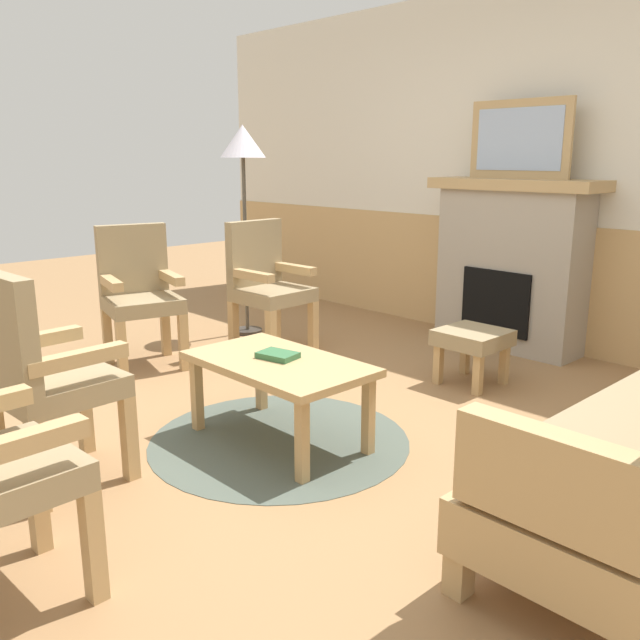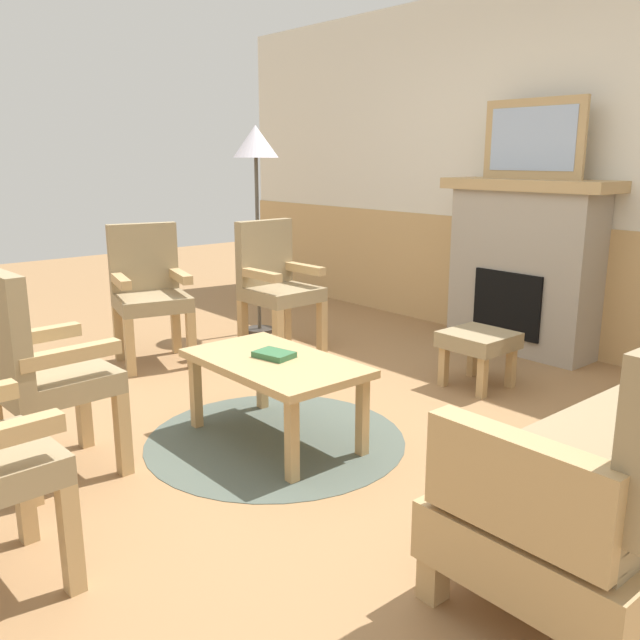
# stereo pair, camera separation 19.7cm
# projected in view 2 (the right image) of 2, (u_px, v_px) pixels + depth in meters

# --- Properties ---
(ground_plane) EXTENTS (14.00, 14.00, 0.00)m
(ground_plane) POSITION_uv_depth(u_px,v_px,m) (271.00, 428.00, 3.66)
(ground_plane) COLOR #997047
(wall_back) EXTENTS (7.20, 0.14, 2.70)m
(wall_back) POSITION_uv_depth(u_px,v_px,m) (549.00, 174.00, 4.99)
(wall_back) COLOR silver
(wall_back) RESTS_ON ground_plane
(fireplace) EXTENTS (1.30, 0.44, 1.28)m
(fireplace) POSITION_uv_depth(u_px,v_px,m) (524.00, 265.00, 4.99)
(fireplace) COLOR #A39989
(fireplace) RESTS_ON ground_plane
(framed_picture) EXTENTS (0.80, 0.04, 0.56)m
(framed_picture) POSITION_uv_depth(u_px,v_px,m) (533.00, 139.00, 4.77)
(framed_picture) COLOR tan
(framed_picture) RESTS_ON fireplace
(coffee_table) EXTENTS (0.96, 0.56, 0.44)m
(coffee_table) POSITION_uv_depth(u_px,v_px,m) (274.00, 369.00, 3.41)
(coffee_table) COLOR tan
(coffee_table) RESTS_ON ground_plane
(round_rug) EXTENTS (1.35, 1.35, 0.01)m
(round_rug) POSITION_uv_depth(u_px,v_px,m) (276.00, 439.00, 3.50)
(round_rug) COLOR #4C564C
(round_rug) RESTS_ON ground_plane
(book_on_table) EXTENTS (0.22, 0.18, 0.03)m
(book_on_table) POSITION_uv_depth(u_px,v_px,m) (274.00, 354.00, 3.43)
(book_on_table) COLOR #33663D
(book_on_table) RESTS_ON coffee_table
(footstool) EXTENTS (0.40, 0.40, 0.36)m
(footstool) POSITION_uv_depth(u_px,v_px,m) (478.00, 344.00, 4.25)
(footstool) COLOR tan
(footstool) RESTS_ON ground_plane
(armchair_near_fireplace) EXTENTS (0.50, 0.50, 0.98)m
(armchair_near_fireplace) POSITION_uv_depth(u_px,v_px,m) (276.00, 281.00, 4.98)
(armchair_near_fireplace) COLOR tan
(armchair_near_fireplace) RESTS_ON ground_plane
(armchair_by_window_left) EXTENTS (0.58, 0.58, 0.98)m
(armchair_by_window_left) POSITION_uv_depth(u_px,v_px,m) (149.00, 288.00, 4.72)
(armchair_by_window_left) COLOR tan
(armchair_by_window_left) RESTS_ON ground_plane
(armchair_front_left) EXTENTS (0.50, 0.50, 0.98)m
(armchair_front_left) POSITION_uv_depth(u_px,v_px,m) (36.00, 366.00, 2.97)
(armchair_front_left) COLOR tan
(armchair_front_left) RESTS_ON ground_plane
(floor_lamp_by_chairs) EXTENTS (0.36, 0.36, 1.68)m
(floor_lamp_by_chairs) POSITION_uv_depth(u_px,v_px,m) (256.00, 155.00, 5.31)
(floor_lamp_by_chairs) COLOR #332D28
(floor_lamp_by_chairs) RESTS_ON ground_plane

